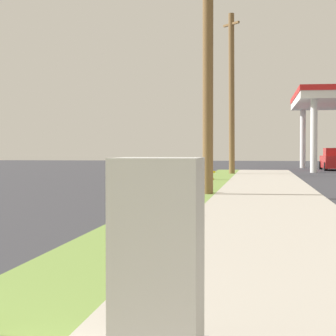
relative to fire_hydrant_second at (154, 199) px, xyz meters
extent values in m
cylinder|color=yellow|center=(0.00, 0.01, -0.30)|extent=(0.29, 0.29, 0.06)
cylinder|color=yellow|center=(0.00, 0.01, -0.03)|extent=(0.22, 0.22, 0.60)
sphere|color=#B2B2B7|center=(0.00, 0.01, 0.31)|extent=(0.19, 0.19, 0.19)
cylinder|color=#B2B2B7|center=(0.00, 0.01, 0.39)|extent=(0.06, 0.06, 0.05)
cylinder|color=yellow|center=(-0.16, 0.01, 0.02)|extent=(0.10, 0.09, 0.09)
cylinder|color=yellow|center=(0.16, 0.01, 0.02)|extent=(0.10, 0.09, 0.09)
cylinder|color=#B2B2B7|center=(0.00, -0.16, -0.03)|extent=(0.11, 0.12, 0.11)
cylinder|color=yellow|center=(-0.03, 6.90, -0.30)|extent=(0.29, 0.29, 0.06)
cylinder|color=yellow|center=(-0.03, 6.90, -0.03)|extent=(0.22, 0.22, 0.60)
sphere|color=#B2B2B7|center=(-0.03, 6.90, 0.31)|extent=(0.19, 0.19, 0.19)
cylinder|color=#B2B2B7|center=(-0.03, 6.90, 0.39)|extent=(0.06, 0.06, 0.05)
cylinder|color=yellow|center=(-0.19, 6.90, 0.02)|extent=(0.10, 0.09, 0.09)
cylinder|color=yellow|center=(0.13, 6.90, 0.02)|extent=(0.10, 0.09, 0.09)
cylinder|color=#B2B2B7|center=(-0.03, 6.73, -0.03)|extent=(0.11, 0.12, 0.11)
cylinder|color=yellow|center=(-0.04, 15.34, -0.30)|extent=(0.29, 0.29, 0.06)
cylinder|color=yellow|center=(-0.04, 15.34, -0.03)|extent=(0.22, 0.22, 0.60)
sphere|color=#B2B2B7|center=(-0.04, 15.34, 0.31)|extent=(0.19, 0.19, 0.19)
cylinder|color=#B2B2B7|center=(-0.04, 15.34, 0.39)|extent=(0.06, 0.06, 0.05)
cylinder|color=yellow|center=(-0.20, 15.34, 0.02)|extent=(0.10, 0.09, 0.09)
cylinder|color=yellow|center=(0.12, 15.34, 0.02)|extent=(0.10, 0.09, 0.09)
cylinder|color=#B2B2B7|center=(-0.04, 15.17, -0.03)|extent=(0.11, 0.12, 0.11)
cylinder|color=brown|center=(0.59, 6.20, 4.35)|extent=(0.35, 0.66, 9.34)
cylinder|color=brown|center=(0.54, 22.65, 4.16)|extent=(0.52, 0.53, 8.97)
cube|color=brown|center=(0.51, 22.69, 8.04)|extent=(0.97, 1.17, 0.12)
cube|color=#B7B7B2|center=(1.52, -8.70, 0.32)|extent=(0.54, 0.57, 1.30)
cylinder|color=silver|center=(5.50, 27.84, 1.87)|extent=(0.44, 0.44, 4.64)
cylinder|color=silver|center=(5.50, 38.17, 1.87)|extent=(0.44, 0.44, 4.64)
cylinder|color=black|center=(7.81, 41.67, -0.15)|extent=(0.24, 0.61, 0.60)
cylinder|color=black|center=(7.94, 38.28, -0.15)|extent=(0.24, 0.61, 0.60)
cube|color=red|center=(7.45, 33.01, 0.14)|extent=(1.84, 4.51, 0.85)
cube|color=red|center=(7.45, 32.78, 0.85)|extent=(1.61, 2.03, 0.56)
cylinder|color=black|center=(6.58, 34.70, -0.15)|extent=(0.22, 0.60, 0.60)
cylinder|color=black|center=(6.60, 31.30, -0.15)|extent=(0.22, 0.60, 0.60)
camera|label=1|loc=(2.16, -12.60, 1.02)|focal=66.84mm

